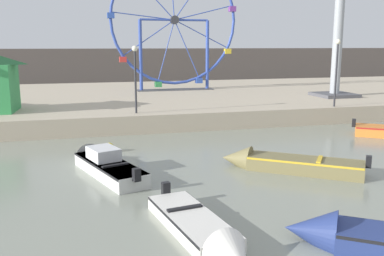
{
  "coord_description": "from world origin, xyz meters",
  "views": [
    {
      "loc": [
        -6.63,
        -5.34,
        4.87
      ],
      "look_at": [
        -1.85,
        12.44,
        1.29
      ],
      "focal_mm": 40.23,
      "sensor_mm": 36.0,
      "label": 1
    }
  ],
  "objects_px": {
    "motorboat_olive_wood": "(282,163)",
    "promenade_lamp_near": "(135,69)",
    "motorboat_pale_grey": "(101,162)",
    "mooring_buoy_orange": "(109,147)",
    "motorboat_white_red_stripe": "(206,234)",
    "promenade_lamp_far": "(337,63)",
    "ferris_wheel_blue_frame": "(174,23)"
  },
  "relations": [
    {
      "from": "promenade_lamp_near",
      "to": "promenade_lamp_far",
      "type": "distance_m",
      "value": 12.43
    },
    {
      "from": "motorboat_pale_grey",
      "to": "ferris_wheel_blue_frame",
      "type": "relative_size",
      "value": 0.51
    },
    {
      "from": "motorboat_pale_grey",
      "to": "motorboat_olive_wood",
      "type": "distance_m",
      "value": 7.15
    },
    {
      "from": "motorboat_white_red_stripe",
      "to": "motorboat_olive_wood",
      "type": "bearing_deg",
      "value": 128.91
    },
    {
      "from": "motorboat_white_red_stripe",
      "to": "promenade_lamp_far",
      "type": "height_order",
      "value": "promenade_lamp_far"
    },
    {
      "from": "ferris_wheel_blue_frame",
      "to": "promenade_lamp_far",
      "type": "xyz_separation_m",
      "value": [
        7.47,
        -12.38,
        -2.94
      ]
    },
    {
      "from": "motorboat_white_red_stripe",
      "to": "promenade_lamp_near",
      "type": "distance_m",
      "value": 14.94
    },
    {
      "from": "motorboat_pale_grey",
      "to": "motorboat_white_red_stripe",
      "type": "height_order",
      "value": "motorboat_pale_grey"
    },
    {
      "from": "motorboat_olive_wood",
      "to": "ferris_wheel_blue_frame",
      "type": "bearing_deg",
      "value": -54.46
    },
    {
      "from": "ferris_wheel_blue_frame",
      "to": "mooring_buoy_orange",
      "type": "relative_size",
      "value": 25.53
    },
    {
      "from": "promenade_lamp_near",
      "to": "promenade_lamp_far",
      "type": "height_order",
      "value": "promenade_lamp_far"
    },
    {
      "from": "mooring_buoy_orange",
      "to": "ferris_wheel_blue_frame",
      "type": "bearing_deg",
      "value": 67.34
    },
    {
      "from": "mooring_buoy_orange",
      "to": "promenade_lamp_far",
      "type": "bearing_deg",
      "value": 15.67
    },
    {
      "from": "motorboat_white_red_stripe",
      "to": "promenade_lamp_far",
      "type": "xyz_separation_m",
      "value": [
        12.69,
        14.0,
        3.53
      ]
    },
    {
      "from": "motorboat_olive_wood",
      "to": "mooring_buoy_orange",
      "type": "height_order",
      "value": "motorboat_olive_wood"
    },
    {
      "from": "ferris_wheel_blue_frame",
      "to": "promenade_lamp_near",
      "type": "height_order",
      "value": "ferris_wheel_blue_frame"
    },
    {
      "from": "motorboat_white_red_stripe",
      "to": "mooring_buoy_orange",
      "type": "bearing_deg",
      "value": -179.77
    },
    {
      "from": "promenade_lamp_near",
      "to": "ferris_wheel_blue_frame",
      "type": "bearing_deg",
      "value": 67.28
    },
    {
      "from": "ferris_wheel_blue_frame",
      "to": "motorboat_olive_wood",
      "type": "bearing_deg",
      "value": -91.26
    },
    {
      "from": "promenade_lamp_near",
      "to": "mooring_buoy_orange",
      "type": "height_order",
      "value": "promenade_lamp_near"
    },
    {
      "from": "motorboat_olive_wood",
      "to": "ferris_wheel_blue_frame",
      "type": "xyz_separation_m",
      "value": [
        0.46,
        21.11,
        6.39
      ]
    },
    {
      "from": "motorboat_pale_grey",
      "to": "mooring_buoy_orange",
      "type": "bearing_deg",
      "value": -29.08
    },
    {
      "from": "promenade_lamp_near",
      "to": "promenade_lamp_far",
      "type": "xyz_separation_m",
      "value": [
        12.42,
        -0.57,
        0.22
      ]
    },
    {
      "from": "motorboat_white_red_stripe",
      "to": "promenade_lamp_far",
      "type": "relative_size",
      "value": 1.18
    },
    {
      "from": "motorboat_pale_grey",
      "to": "ferris_wheel_blue_frame",
      "type": "height_order",
      "value": "ferris_wheel_blue_frame"
    },
    {
      "from": "motorboat_olive_wood",
      "to": "promenade_lamp_near",
      "type": "xyz_separation_m",
      "value": [
        -4.48,
        9.3,
        3.23
      ]
    },
    {
      "from": "motorboat_white_red_stripe",
      "to": "ferris_wheel_blue_frame",
      "type": "distance_m",
      "value": 27.65
    },
    {
      "from": "motorboat_pale_grey",
      "to": "motorboat_olive_wood",
      "type": "bearing_deg",
      "value": -123.33
    },
    {
      "from": "motorboat_olive_wood",
      "to": "motorboat_white_red_stripe",
      "type": "xyz_separation_m",
      "value": [
        -4.75,
        -5.27,
        -0.08
      ]
    },
    {
      "from": "motorboat_olive_wood",
      "to": "motorboat_white_red_stripe",
      "type": "bearing_deg",
      "value": 84.76
    },
    {
      "from": "promenade_lamp_far",
      "to": "mooring_buoy_orange",
      "type": "height_order",
      "value": "promenade_lamp_far"
    },
    {
      "from": "ferris_wheel_blue_frame",
      "to": "promenade_lamp_near",
      "type": "xyz_separation_m",
      "value": [
        -4.94,
        -11.8,
        -3.16
      ]
    }
  ]
}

